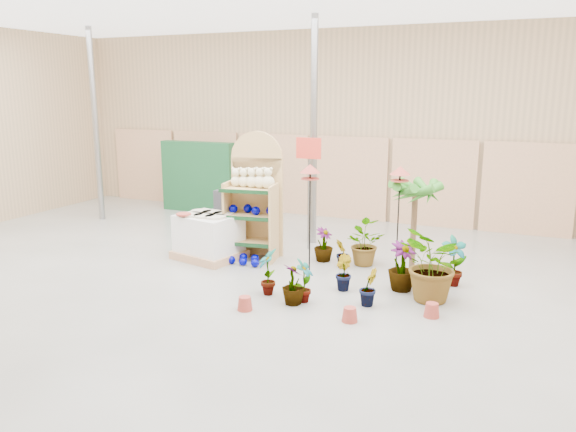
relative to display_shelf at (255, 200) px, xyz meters
name	(u,v)px	position (x,y,z in m)	size (l,w,h in m)	color
room	(256,146)	(0.67, -1.27, 1.14)	(15.20, 12.10, 4.70)	gray
display_shelf	(255,200)	(0.00, 0.00, 0.00)	(1.06, 0.76, 2.35)	tan
teddy_bears	(254,179)	(0.04, -0.11, 0.41)	(0.87, 0.24, 0.38)	#F8EEBF
gazing_balls_shelf	(252,210)	(0.00, -0.13, -0.15)	(0.86, 0.30, 0.16)	#00018B
gazing_balls_floor	(246,260)	(0.07, -0.55, -1.00)	(0.63, 0.39, 0.15)	#00018B
pallet_stack	(209,236)	(-0.72, -0.48, -0.65)	(1.35, 1.21, 0.86)	tan
charcoal_planters	(226,216)	(-1.30, 1.18, -0.66)	(0.80, 0.50, 1.00)	#27272C
trellis_stock	(198,177)	(-3.13, 3.02, -0.17)	(2.00, 0.30, 1.80)	#164C28
offer_sign	(309,171)	(0.77, 0.80, 0.50)	(0.50, 0.08, 2.20)	gray
bird_table_front	(310,172)	(1.35, -0.67, 0.69)	(0.34, 0.34, 1.90)	black
bird_table_right	(400,174)	(2.70, -0.04, 0.65)	(0.34, 0.34, 1.86)	black
bird_table_back	(253,142)	(-1.36, 2.64, 0.80)	(0.34, 0.34, 2.02)	black
palm	(416,189)	(2.92, 0.22, 0.38)	(0.70, 0.70, 1.70)	brown
potted_plant_0	(268,272)	(1.10, -1.78, -0.71)	(0.39, 0.26, 0.73)	#317F23
potted_plant_1	(343,273)	(2.09, -1.13, -0.79)	(0.31, 0.25, 0.56)	#317F23
potted_plant_3	(402,266)	(2.95, -0.78, -0.68)	(0.44, 0.44, 0.78)	#317F23
potted_plant_4	(454,261)	(3.67, -0.26, -0.66)	(0.43, 0.29, 0.82)	#317F23
potted_plant_5	(343,253)	(1.76, -0.09, -0.80)	(0.30, 0.24, 0.54)	#317F23
potted_plant_6	(362,243)	(2.01, 0.26, -0.68)	(0.72, 0.62, 0.80)	#317F23
potted_plant_7	(293,284)	(1.61, -1.99, -0.77)	(0.34, 0.34, 0.61)	#317F23
potted_plant_8	(304,281)	(1.73, -1.87, -0.74)	(0.35, 0.24, 0.67)	#317F23
potted_plant_9	(368,287)	(2.64, -1.61, -0.80)	(0.31, 0.25, 0.56)	#317F23
potted_plant_10	(435,265)	(3.49, -1.10, -0.51)	(1.02, 0.88, 1.13)	#317F23
potted_plant_11	(324,245)	(1.30, 0.19, -0.76)	(0.35, 0.35, 0.63)	#317F23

